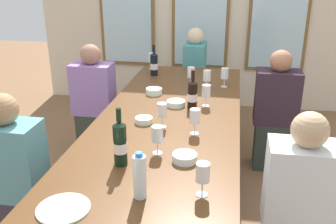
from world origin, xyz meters
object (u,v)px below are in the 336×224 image
Objects in this scene: seated_person_4 at (194,77)px; wine_glass_1 at (162,111)px; wine_glass_8 at (203,173)px; seated_person_3 at (298,211)px; wine_glass_4 at (157,135)px; seated_person_1 at (275,114)px; white_plate_0 at (63,209)px; wine_glass_2 at (152,58)px; tasting_bowl_1 at (144,120)px; wine_bottle_2 at (154,64)px; tasting_bowl_2 at (185,158)px; wine_glass_0 at (225,74)px; seated_person_0 at (94,105)px; dining_table at (169,124)px; tasting_bowl_3 at (176,103)px; water_bottle at (140,176)px; seated_person_2 at (15,183)px; wine_glass_5 at (195,117)px; wine_glass_6 at (191,73)px; tasting_bowl_0 at (154,91)px; wine_bottle_0 at (192,94)px; wine_glass_3 at (207,77)px; wine_bottle_1 at (120,143)px; wine_glass_7 at (206,92)px.

wine_glass_1 is at bearing -90.37° from seated_person_4.
seated_person_3 reaches higher than wine_glass_8.
wine_glass_4 is 1.00× the size of wine_glass_8.
seated_person_1 is 1.34m from seated_person_4.
wine_glass_2 is at bearing 92.84° from white_plate_0.
tasting_bowl_1 is at bearing 82.96° from white_plate_0.
wine_glass_1 is 1.30m from seated_person_1.
tasting_bowl_2 is at bearing -72.52° from wine_bottle_2.
seated_person_0 is (-1.21, -0.12, -0.33)m from wine_glass_0.
seated_person_4 reaches higher than dining_table.
wine_glass_0 is (0.36, 0.56, 0.10)m from tasting_bowl_3.
seated_person_2 is (-0.88, 0.31, -0.33)m from water_bottle.
seated_person_2 reaches higher than wine_bottle_2.
wine_glass_0 is 1.07m from wine_glass_5.
tasting_bowl_1 is 0.71× the size of wine_glass_6.
wine_glass_4 reaches higher than tasting_bowl_0.
seated_person_1 reaches higher than wine_glass_5.
tasting_bowl_0 is at bearing 131.27° from seated_person_3.
tasting_bowl_3 is (0.17, 0.38, 0.00)m from tasting_bowl_1.
wine_glass_4 is at bearing -103.89° from wine_glass_0.
white_plate_0 is 2.26m from wine_bottle_2.
seated_person_3 is at bearing -52.79° from wine_bottle_0.
seated_person_4 reaches higher than wine_glass_0.
wine_glass_8 is at bearing 12.88° from water_bottle.
wine_glass_5 is (-0.15, -1.06, 0.00)m from wine_glass_0.
tasting_bowl_2 is (0.05, -0.84, -0.09)m from wine_bottle_0.
seated_person_2 is at bearing -105.95° from wine_bottle_2.
water_bottle is 1.86m from wine_glass_0.
wine_glass_0 is at bearing 27.93° from tasting_bowl_0.
seated_person_3 reaches higher than wine_glass_3.
seated_person_0 reaches higher than white_plate_0.
seated_person_0 is (-0.87, 1.26, -0.34)m from wine_glass_4.
wine_glass_5 is (0.37, -0.12, 0.10)m from tasting_bowl_1.
wine_bottle_1 is at bearing -164.57° from tasting_bowl_2.
wine_glass_4 is (-0.12, -0.77, 0.01)m from wine_bottle_0.
wine_glass_5 reaches higher than tasting_bowl_1.
wine_glass_7 and wine_glass_8 have the same top height.
seated_person_1 reaches higher than wine_glass_2.
wine_glass_2 is at bearing 133.08° from wine_glass_6.
wine_glass_2 is (-0.61, 1.93, 0.09)m from tasting_bowl_2.
wine_glass_1 is 2.00m from seated_person_4.
wine_bottle_0 is at bearing 93.68° from tasting_bowl_2.
wine_bottle_1 is 2.30× the size of tasting_bowl_3.
wine_glass_0 is 1.00× the size of wine_glass_3.
wine_glass_4 is at bearing -88.89° from tasting_bowl_3.
seated_person_0 is 1.68m from seated_person_1.
wine_bottle_2 is 1.26m from seated_person_1.
wine_bottle_2 is 1.76× the size of wine_glass_6.
wine_glass_7 is 1.21m from seated_person_0.
wine_glass_8 is at bearing -68.14° from tasting_bowl_2.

